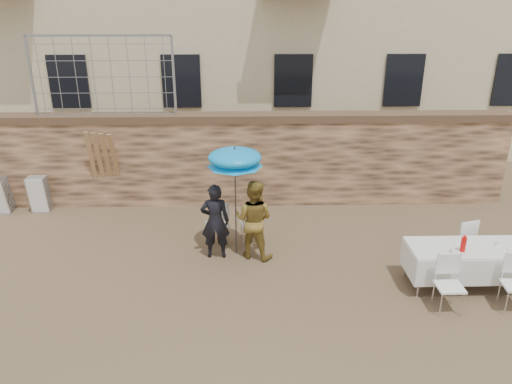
{
  "coord_description": "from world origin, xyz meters",
  "views": [
    {
      "loc": [
        0.2,
        -6.48,
        4.93
      ],
      "look_at": [
        0.4,
        2.2,
        1.4
      ],
      "focal_mm": 35.0,
      "sensor_mm": 36.0,
      "label": 1
    }
  ],
  "objects_px": {
    "soda_bottle": "(463,244)",
    "table_chair_front_left": "(450,285)",
    "man_suit": "(215,221)",
    "woman_dress": "(254,220)",
    "chair_stack_left": "(3,192)",
    "table_chair_back": "(460,240)",
    "couple_chair_left": "(217,222)",
    "chair_stack_right": "(41,192)",
    "couple_chair_right": "(251,222)",
    "banquet_table": "(470,249)",
    "umbrella": "(235,161)"
  },
  "relations": [
    {
      "from": "soda_bottle",
      "to": "table_chair_front_left",
      "type": "bearing_deg",
      "value": -123.69
    },
    {
      "from": "man_suit",
      "to": "woman_dress",
      "type": "height_order",
      "value": "woman_dress"
    },
    {
      "from": "chair_stack_left",
      "to": "table_chair_back",
      "type": "bearing_deg",
      "value": -15.37
    },
    {
      "from": "table_chair_front_left",
      "to": "woman_dress",
      "type": "bearing_deg",
      "value": 148.37
    },
    {
      "from": "woman_dress",
      "to": "couple_chair_left",
      "type": "bearing_deg",
      "value": -14.63
    },
    {
      "from": "table_chair_back",
      "to": "chair_stack_right",
      "type": "relative_size",
      "value": 1.04
    },
    {
      "from": "man_suit",
      "to": "table_chair_back",
      "type": "distance_m",
      "value": 4.72
    },
    {
      "from": "couple_chair_right",
      "to": "chair_stack_left",
      "type": "height_order",
      "value": "couple_chair_right"
    },
    {
      "from": "couple_chair_left",
      "to": "table_chair_back",
      "type": "bearing_deg",
      "value": 146.45
    },
    {
      "from": "chair_stack_left",
      "to": "banquet_table",
      "type": "bearing_deg",
      "value": -19.96
    },
    {
      "from": "woman_dress",
      "to": "couple_chair_left",
      "type": "distance_m",
      "value": 0.98
    },
    {
      "from": "soda_bottle",
      "to": "table_chair_back",
      "type": "distance_m",
      "value": 1.11
    },
    {
      "from": "umbrella",
      "to": "table_chair_back",
      "type": "relative_size",
      "value": 2.17
    },
    {
      "from": "banquet_table",
      "to": "couple_chair_left",
      "type": "bearing_deg",
      "value": 159.3
    },
    {
      "from": "man_suit",
      "to": "umbrella",
      "type": "relative_size",
      "value": 0.74
    },
    {
      "from": "woman_dress",
      "to": "soda_bottle",
      "type": "distance_m",
      "value": 3.78
    },
    {
      "from": "chair_stack_right",
      "to": "table_chair_front_left",
      "type": "bearing_deg",
      "value": -27.54
    },
    {
      "from": "soda_bottle",
      "to": "table_chair_back",
      "type": "height_order",
      "value": "soda_bottle"
    },
    {
      "from": "umbrella",
      "to": "table_chair_front_left",
      "type": "distance_m",
      "value": 4.3
    },
    {
      "from": "couple_chair_right",
      "to": "table_chair_front_left",
      "type": "xyz_separation_m",
      "value": [
        3.2,
        -2.45,
        0.0
      ]
    },
    {
      "from": "umbrella",
      "to": "man_suit",
      "type": "bearing_deg",
      "value": -165.96
    },
    {
      "from": "soda_bottle",
      "to": "chair_stack_right",
      "type": "relative_size",
      "value": 0.28
    },
    {
      "from": "couple_chair_left",
      "to": "banquet_table",
      "type": "height_order",
      "value": "couple_chair_left"
    },
    {
      "from": "chair_stack_right",
      "to": "couple_chair_left",
      "type": "bearing_deg",
      "value": -22.98
    },
    {
      "from": "table_chair_back",
      "to": "woman_dress",
      "type": "bearing_deg",
      "value": -21.73
    },
    {
      "from": "couple_chair_left",
      "to": "table_chair_front_left",
      "type": "relative_size",
      "value": 1.0
    },
    {
      "from": "couple_chair_left",
      "to": "chair_stack_left",
      "type": "height_order",
      "value": "couple_chair_left"
    },
    {
      "from": "couple_chair_left",
      "to": "chair_stack_left",
      "type": "distance_m",
      "value": 5.49
    },
    {
      "from": "soda_bottle",
      "to": "chair_stack_right",
      "type": "bearing_deg",
      "value": 156.87
    },
    {
      "from": "soda_bottle",
      "to": "table_chair_front_left",
      "type": "height_order",
      "value": "soda_bottle"
    },
    {
      "from": "man_suit",
      "to": "soda_bottle",
      "type": "height_order",
      "value": "man_suit"
    },
    {
      "from": "banquet_table",
      "to": "chair_stack_left",
      "type": "height_order",
      "value": "chair_stack_left"
    },
    {
      "from": "umbrella",
      "to": "table_chair_front_left",
      "type": "bearing_deg",
      "value": -29.75
    },
    {
      "from": "chair_stack_right",
      "to": "umbrella",
      "type": "bearing_deg",
      "value": -25.82
    },
    {
      "from": "couple_chair_right",
      "to": "banquet_table",
      "type": "height_order",
      "value": "couple_chair_right"
    },
    {
      "from": "soda_bottle",
      "to": "woman_dress",
      "type": "bearing_deg",
      "value": 159.88
    },
    {
      "from": "banquet_table",
      "to": "table_chair_front_left",
      "type": "height_order",
      "value": "table_chair_front_left"
    },
    {
      "from": "soda_bottle",
      "to": "table_chair_front_left",
      "type": "relative_size",
      "value": 0.27
    },
    {
      "from": "man_suit",
      "to": "table_chair_back",
      "type": "bearing_deg",
      "value": 175.53
    },
    {
      "from": "couple_chair_right",
      "to": "chair_stack_left",
      "type": "xyz_separation_m",
      "value": [
        -5.88,
        1.81,
        -0.02
      ]
    },
    {
      "from": "couple_chair_right",
      "to": "table_chair_front_left",
      "type": "relative_size",
      "value": 1.0
    },
    {
      "from": "chair_stack_right",
      "to": "woman_dress",
      "type": "bearing_deg",
      "value": -25.18
    },
    {
      "from": "chair_stack_left",
      "to": "chair_stack_right",
      "type": "distance_m",
      "value": 0.9
    },
    {
      "from": "umbrella",
      "to": "table_chair_back",
      "type": "height_order",
      "value": "umbrella"
    },
    {
      "from": "woman_dress",
      "to": "chair_stack_right",
      "type": "relative_size",
      "value": 1.74
    },
    {
      "from": "couple_chair_left",
      "to": "banquet_table",
      "type": "xyz_separation_m",
      "value": [
        4.5,
        -1.7,
        0.25
      ]
    },
    {
      "from": "banquet_table",
      "to": "chair_stack_left",
      "type": "xyz_separation_m",
      "value": [
        -9.68,
        3.52,
        -0.27
      ]
    },
    {
      "from": "soda_bottle",
      "to": "banquet_table",
      "type": "bearing_deg",
      "value": 36.87
    },
    {
      "from": "couple_chair_left",
      "to": "couple_chair_right",
      "type": "bearing_deg",
      "value": 157.3
    },
    {
      "from": "banquet_table",
      "to": "couple_chair_right",
      "type": "bearing_deg",
      "value": 155.89
    }
  ]
}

